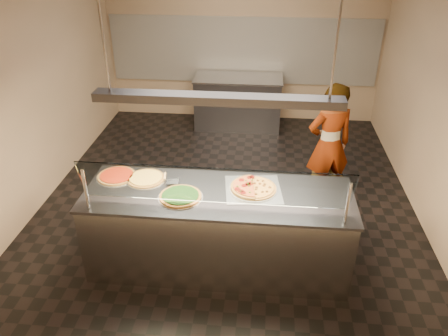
# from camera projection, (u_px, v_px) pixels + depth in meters

# --- Properties ---
(ground) EXTENTS (5.00, 6.00, 0.02)m
(ground) POSITION_uv_depth(u_px,v_px,m) (228.00, 200.00, 6.05)
(ground) COLOR black
(ground) RESTS_ON ground
(wall_back) EXTENTS (5.00, 0.02, 3.00)m
(wall_back) POSITION_uv_depth(u_px,v_px,m) (243.00, 39.00, 7.91)
(wall_back) COLOR tan
(wall_back) RESTS_ON ground
(wall_front) EXTENTS (5.00, 0.02, 3.00)m
(wall_front) POSITION_uv_depth(u_px,v_px,m) (184.00, 266.00, 2.70)
(wall_front) COLOR tan
(wall_front) RESTS_ON ground
(wall_left) EXTENTS (0.02, 6.00, 3.00)m
(wall_left) POSITION_uv_depth(u_px,v_px,m) (31.00, 90.00, 5.52)
(wall_left) COLOR tan
(wall_left) RESTS_ON ground
(wall_right) EXTENTS (0.02, 6.00, 3.00)m
(wall_right) POSITION_uv_depth(u_px,v_px,m) (442.00, 104.00, 5.09)
(wall_right) COLOR tan
(wall_right) RESTS_ON ground
(tile_band) EXTENTS (4.90, 0.02, 1.20)m
(tile_band) POSITION_uv_depth(u_px,v_px,m) (243.00, 51.00, 7.98)
(tile_band) COLOR silver
(tile_band) RESTS_ON wall_back
(serving_counter) EXTENTS (2.77, 0.94, 0.93)m
(serving_counter) POSITION_uv_depth(u_px,v_px,m) (218.00, 229.00, 4.70)
(serving_counter) COLOR #B7B7BC
(serving_counter) RESTS_ON ground
(sneeze_guard) EXTENTS (2.53, 0.18, 0.54)m
(sneeze_guard) POSITION_uv_depth(u_px,v_px,m) (214.00, 186.00, 4.03)
(sneeze_guard) COLOR #B7B7BC
(sneeze_guard) RESTS_ON serving_counter
(perforated_tray) EXTENTS (0.63, 0.63, 0.01)m
(perforated_tray) POSITION_uv_depth(u_px,v_px,m) (253.00, 189.00, 4.53)
(perforated_tray) COLOR silver
(perforated_tray) RESTS_ON serving_counter
(half_pizza_pepperoni) EXTENTS (0.29, 0.50, 0.05)m
(half_pizza_pepperoni) POSITION_uv_depth(u_px,v_px,m) (242.00, 186.00, 4.53)
(half_pizza_pepperoni) COLOR brown
(half_pizza_pepperoni) RESTS_ON perforated_tray
(half_pizza_sausage) EXTENTS (0.29, 0.50, 0.04)m
(half_pizza_sausage) POSITION_uv_depth(u_px,v_px,m) (264.00, 188.00, 4.51)
(half_pizza_sausage) COLOR brown
(half_pizza_sausage) RESTS_ON perforated_tray
(pizza_spinach) EXTENTS (0.46, 0.46, 0.03)m
(pizza_spinach) POSITION_uv_depth(u_px,v_px,m) (180.00, 196.00, 4.40)
(pizza_spinach) COLOR silver
(pizza_spinach) RESTS_ON serving_counter
(pizza_cheese) EXTENTS (0.43, 0.43, 0.03)m
(pizza_cheese) POSITION_uv_depth(u_px,v_px,m) (146.00, 178.00, 4.71)
(pizza_cheese) COLOR silver
(pizza_cheese) RESTS_ON serving_counter
(pizza_tomato) EXTENTS (0.44, 0.44, 0.03)m
(pizza_tomato) POSITION_uv_depth(u_px,v_px,m) (117.00, 175.00, 4.75)
(pizza_tomato) COLOR silver
(pizza_tomato) RESTS_ON serving_counter
(pizza_spatula) EXTENTS (0.20, 0.23, 0.02)m
(pizza_spatula) POSITION_uv_depth(u_px,v_px,m) (168.00, 178.00, 4.68)
(pizza_spatula) COLOR #B7B7BC
(pizza_spatula) RESTS_ON pizza_spinach
(prep_table) EXTENTS (1.58, 0.74, 0.93)m
(prep_table) POSITION_uv_depth(u_px,v_px,m) (238.00, 102.00, 8.03)
(prep_table) COLOR #434349
(prep_table) RESTS_ON ground
(worker) EXTENTS (0.70, 0.57, 1.66)m
(worker) POSITION_uv_depth(u_px,v_px,m) (329.00, 145.00, 5.66)
(worker) COLOR #29272E
(worker) RESTS_ON ground
(heat_lamp_housing) EXTENTS (2.30, 0.18, 0.08)m
(heat_lamp_housing) POSITION_uv_depth(u_px,v_px,m) (217.00, 99.00, 3.97)
(heat_lamp_housing) COLOR #434349
(heat_lamp_housing) RESTS_ON ceiling
(lamp_rod_left) EXTENTS (0.02, 0.02, 1.01)m
(lamp_rod_left) POSITION_uv_depth(u_px,v_px,m) (103.00, 35.00, 3.79)
(lamp_rod_left) COLOR #B7B7BC
(lamp_rod_left) RESTS_ON ceiling
(lamp_rod_right) EXTENTS (0.02, 0.02, 1.01)m
(lamp_rod_right) POSITION_uv_depth(u_px,v_px,m) (337.00, 41.00, 3.61)
(lamp_rod_right) COLOR #B7B7BC
(lamp_rod_right) RESTS_ON ceiling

